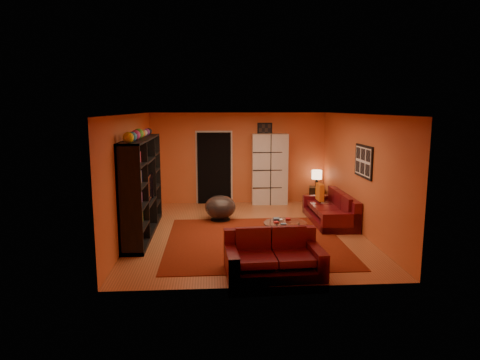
{
  "coord_description": "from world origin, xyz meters",
  "views": [
    {
      "loc": [
        -0.77,
        -9.18,
        2.74
      ],
      "look_at": [
        -0.15,
        0.1,
        1.16
      ],
      "focal_mm": 32.0,
      "sensor_mm": 36.0,
      "label": 1
    }
  ],
  "objects": [
    {
      "name": "wall_front",
      "position": [
        0.0,
        -3.0,
        1.3
      ],
      "size": [
        6.0,
        0.0,
        6.0
      ],
      "primitive_type": "plane",
      "rotation": [
        -1.57,
        0.0,
        0.0
      ],
      "color": "#CE5C2D",
      "rests_on": "floor"
    },
    {
      "name": "coffee_table",
      "position": [
        0.7,
        -0.93,
        0.4
      ],
      "size": [
        0.88,
        0.88,
        0.44
      ],
      "rotation": [
        0.0,
        0.0,
        0.08
      ],
      "color": "silver",
      "rests_on": "floor"
    },
    {
      "name": "tv",
      "position": [
        -2.23,
        -0.04,
        1.01
      ],
      "size": [
        1.0,
        0.13,
        0.58
      ],
      "primitive_type": "imported",
      "rotation": [
        0.0,
        0.0,
        1.57
      ],
      "color": "black",
      "rests_on": "entertainment_unit"
    },
    {
      "name": "table_lamp",
      "position": [
        2.21,
        2.64,
        0.84
      ],
      "size": [
        0.29,
        0.29,
        0.48
      ],
      "color": "black",
      "rests_on": "side_table"
    },
    {
      "name": "loveseat",
      "position": [
        0.24,
        -2.41,
        0.28
      ],
      "size": [
        1.64,
        1.03,
        0.85
      ],
      "rotation": [
        0.0,
        0.0,
        1.62
      ],
      "color": "#4E0A11",
      "rests_on": "rug"
    },
    {
      "name": "side_table",
      "position": [
        2.21,
        2.64,
        0.25
      ],
      "size": [
        0.48,
        0.48,
        0.5
      ],
      "primitive_type": "cube",
      "rotation": [
        0.0,
        0.0,
        -0.23
      ],
      "color": "black",
      "rests_on": "floor"
    },
    {
      "name": "wall_back",
      "position": [
        0.0,
        3.0,
        1.3
      ],
      "size": [
        6.0,
        0.0,
        6.0
      ],
      "primitive_type": "plane",
      "rotation": [
        1.57,
        0.0,
        0.0
      ],
      "color": "#CE5C2D",
      "rests_on": "floor"
    },
    {
      "name": "wall_right",
      "position": [
        2.5,
        0.0,
        1.3
      ],
      "size": [
        0.0,
        6.0,
        6.0
      ],
      "primitive_type": "plane",
      "rotation": [
        1.57,
        0.0,
        -1.57
      ],
      "color": "#CE5C2D",
      "rests_on": "floor"
    },
    {
      "name": "throw_pillow",
      "position": [
        1.95,
        1.25,
        0.63
      ],
      "size": [
        0.12,
        0.42,
        0.42
      ],
      "primitive_type": "cube",
      "color": "orange",
      "rests_on": "sofa"
    },
    {
      "name": "wall_art_back",
      "position": [
        0.75,
        2.98,
        2.05
      ],
      "size": [
        0.42,
        0.03,
        0.52
      ],
      "primitive_type": "cube",
      "color": "black",
      "rests_on": "wall_back"
    },
    {
      "name": "wall_left",
      "position": [
        -2.5,
        0.0,
        1.3
      ],
      "size": [
        0.0,
        6.0,
        6.0
      ],
      "primitive_type": "plane",
      "rotation": [
        1.57,
        0.0,
        1.57
      ],
      "color": "#CE5C2D",
      "rests_on": "floor"
    },
    {
      "name": "floor",
      "position": [
        0.0,
        0.0,
        0.0
      ],
      "size": [
        6.0,
        6.0,
        0.0
      ],
      "primitive_type": "plane",
      "color": "#9C5730",
      "rests_on": "ground"
    },
    {
      "name": "bowl_chair",
      "position": [
        -0.57,
        1.02,
        0.33
      ],
      "size": [
        0.76,
        0.76,
        0.61
      ],
      "color": "black",
      "rests_on": "floor"
    },
    {
      "name": "entertainment_unit",
      "position": [
        -2.27,
        0.0,
        1.05
      ],
      "size": [
        0.45,
        3.0,
        2.1
      ],
      "primitive_type": "cube",
      "color": "black",
      "rests_on": "floor"
    },
    {
      "name": "rug",
      "position": [
        0.1,
        -0.7,
        0.01
      ],
      "size": [
        3.6,
        3.6,
        0.01
      ],
      "primitive_type": "cube",
      "color": "#58160A",
      "rests_on": "floor"
    },
    {
      "name": "doorway",
      "position": [
        -0.7,
        2.96,
        1.02
      ],
      "size": [
        0.95,
        0.1,
        2.04
      ],
      "primitive_type": "cube",
      "color": "black",
      "rests_on": "floor"
    },
    {
      "name": "sofa",
      "position": [
        2.14,
        0.68,
        0.29
      ],
      "size": [
        0.87,
        2.12,
        0.85
      ],
      "rotation": [
        0.0,
        0.0,
        -0.0
      ],
      "color": "#4E0A11",
      "rests_on": "rug"
    },
    {
      "name": "storage_cabinet",
      "position": [
        0.88,
        2.8,
        1.0
      ],
      "size": [
        1.02,
        0.48,
        2.01
      ],
      "primitive_type": "cube",
      "rotation": [
        0.0,
        0.0,
        -0.03
      ],
      "color": "silver",
      "rests_on": "floor"
    },
    {
      "name": "ceiling",
      "position": [
        0.0,
        0.0,
        2.6
      ],
      "size": [
        6.0,
        6.0,
        0.0
      ],
      "primitive_type": "plane",
      "rotation": [
        3.14,
        0.0,
        0.0
      ],
      "color": "white",
      "rests_on": "wall_back"
    },
    {
      "name": "wall_art_right",
      "position": [
        2.48,
        -0.3,
        1.6
      ],
      "size": [
        0.03,
        1.0,
        0.7
      ],
      "primitive_type": "cube",
      "color": "black",
      "rests_on": "wall_right"
    }
  ]
}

